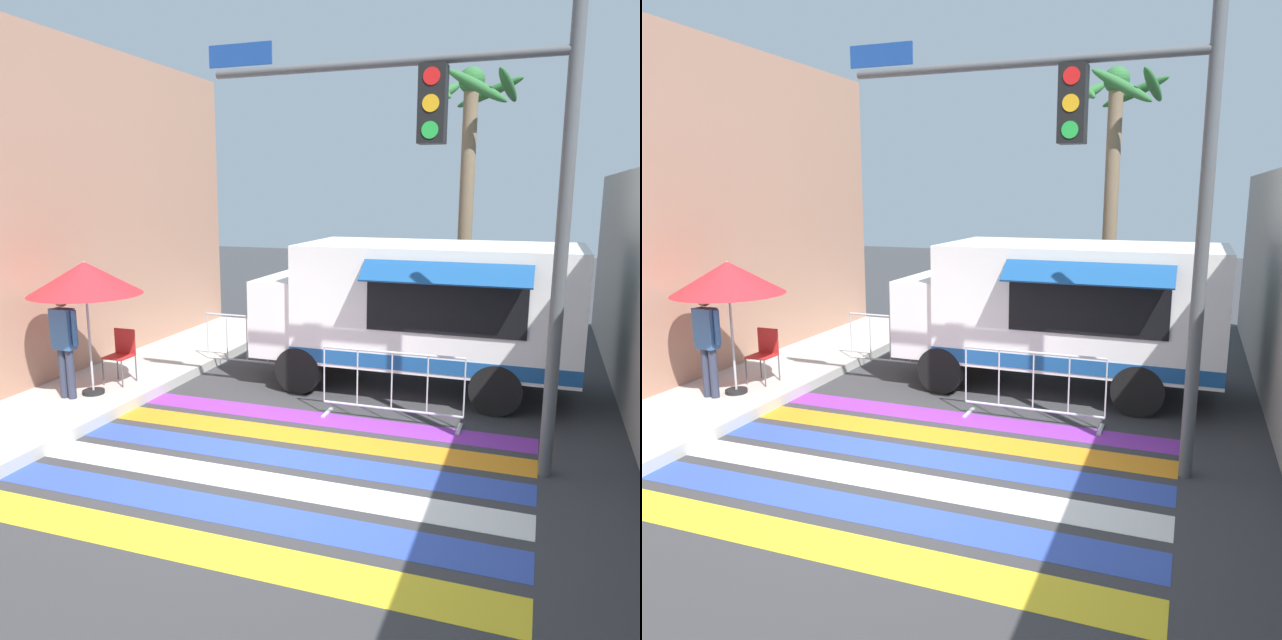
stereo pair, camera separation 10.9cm
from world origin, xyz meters
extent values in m
plane|color=#38383A|center=(0.00, 0.00, 0.00)|extent=(60.00, 60.00, 0.00)
cube|color=yellow|center=(0.00, -1.80, 0.00)|extent=(6.40, 0.56, 0.01)
cube|color=#334FB2|center=(0.00, -1.04, 0.00)|extent=(6.40, 0.56, 0.01)
cube|color=white|center=(0.00, -0.28, 0.00)|extent=(6.40, 0.56, 0.01)
cube|color=#334FB2|center=(0.00, 0.48, 0.00)|extent=(6.40, 0.56, 0.01)
cube|color=orange|center=(0.00, 1.24, 0.00)|extent=(6.40, 0.56, 0.01)
cube|color=purple|center=(0.00, 2.00, 0.00)|extent=(6.40, 0.56, 0.01)
cube|color=white|center=(1.41, 4.19, 1.57)|extent=(4.73, 2.35, 2.04)
cube|color=white|center=(-0.96, 4.19, 1.24)|extent=(1.67, 2.16, 1.38)
cube|color=#1E232D|center=(-1.74, 4.19, 1.58)|extent=(0.06, 1.88, 0.52)
cube|color=black|center=(1.68, 3.00, 1.72)|extent=(2.50, 0.03, 0.92)
cube|color=#194C8C|center=(1.68, 2.80, 2.26)|extent=(2.60, 0.43, 0.31)
cube|color=#194C8C|center=(1.41, 3.01, 0.73)|extent=(4.73, 0.01, 0.24)
cylinder|color=black|center=(-0.82, 3.11, 0.42)|extent=(0.83, 0.22, 0.83)
cylinder|color=black|center=(-0.82, 5.28, 0.42)|extent=(0.83, 0.22, 0.83)
cylinder|color=black|center=(2.52, 3.11, 0.42)|extent=(0.83, 0.22, 0.83)
cylinder|color=black|center=(2.52, 5.28, 0.42)|extent=(0.83, 0.22, 0.83)
cylinder|color=#515456|center=(3.28, 1.11, 2.75)|extent=(0.16, 0.16, 5.50)
cylinder|color=#515456|center=(1.06, 1.11, 5.00)|extent=(4.43, 0.11, 0.11)
cube|color=black|center=(1.73, 1.08, 4.49)|extent=(0.32, 0.28, 0.90)
cylinder|color=red|center=(1.73, 0.94, 4.79)|extent=(0.20, 0.02, 0.20)
cylinder|color=#F2A519|center=(1.73, 0.94, 4.49)|extent=(0.20, 0.02, 0.20)
cylinder|color=green|center=(1.73, 0.94, 4.19)|extent=(0.20, 0.02, 0.20)
cube|color=navy|center=(-0.80, 1.09, 5.22)|extent=(0.90, 0.02, 0.28)
cylinder|color=black|center=(-3.83, 1.41, 0.21)|extent=(0.36, 0.36, 0.06)
cylinder|color=#B2B2B7|center=(-3.83, 1.41, 1.28)|extent=(0.04, 0.04, 2.21)
cone|color=red|center=(-3.83, 1.41, 2.12)|extent=(1.81, 1.81, 0.53)
cylinder|color=#4C4C51|center=(-3.97, 1.86, 0.41)|extent=(0.02, 0.02, 0.47)
cylinder|color=#4C4C51|center=(-3.58, 1.86, 0.41)|extent=(0.02, 0.02, 0.47)
cylinder|color=#4C4C51|center=(-3.97, 2.25, 0.41)|extent=(0.02, 0.02, 0.47)
cylinder|color=#4C4C51|center=(-3.58, 2.25, 0.41)|extent=(0.02, 0.02, 0.47)
cube|color=#B22626|center=(-3.78, 2.05, 0.66)|extent=(0.42, 0.42, 0.03)
cube|color=#B22626|center=(-3.78, 2.25, 0.89)|extent=(0.42, 0.03, 0.44)
cylinder|color=#2D3347|center=(-4.13, 1.10, 0.59)|extent=(0.13, 0.13, 0.82)
cylinder|color=#2D3347|center=(-3.98, 1.10, 0.59)|extent=(0.13, 0.13, 0.82)
cube|color=#33598C|center=(-4.06, 1.10, 1.33)|extent=(0.34, 0.20, 0.66)
cylinder|color=#33598C|center=(-4.28, 1.10, 1.36)|extent=(0.09, 0.09, 0.56)
cylinder|color=#33598C|center=(-3.84, 1.10, 1.36)|extent=(0.09, 0.09, 0.56)
sphere|color=brown|center=(-4.06, 1.10, 1.80)|extent=(0.23, 0.23, 0.23)
cylinder|color=#B7BABF|center=(1.04, 2.27, 1.10)|extent=(2.18, 0.04, 0.04)
cylinder|color=#B7BABF|center=(1.04, 2.27, 0.20)|extent=(2.18, 0.04, 0.04)
cylinder|color=#B7BABF|center=(-0.05, 2.27, 0.65)|extent=(0.02, 0.02, 0.90)
cylinder|color=#B7BABF|center=(0.49, 2.27, 0.65)|extent=(0.02, 0.02, 0.90)
cylinder|color=#B7BABF|center=(1.04, 2.27, 0.65)|extent=(0.02, 0.02, 0.90)
cylinder|color=#B7BABF|center=(1.58, 2.27, 0.65)|extent=(0.02, 0.02, 0.90)
cylinder|color=#B7BABF|center=(2.13, 2.27, 0.65)|extent=(0.02, 0.02, 0.90)
cube|color=#B7BABF|center=(0.00, 2.27, 0.01)|extent=(0.06, 0.44, 0.03)
cube|color=#B7BABF|center=(2.08, 2.27, 0.01)|extent=(0.06, 0.44, 0.03)
cylinder|color=#B7BABF|center=(-2.29, 4.06, 1.10)|extent=(1.75, 0.04, 0.04)
cylinder|color=#B7BABF|center=(-2.29, 4.06, 0.20)|extent=(1.75, 0.04, 0.04)
cylinder|color=#B7BABF|center=(-3.16, 4.06, 0.65)|extent=(0.02, 0.02, 0.90)
cylinder|color=#B7BABF|center=(-2.73, 4.06, 0.65)|extent=(0.02, 0.02, 0.90)
cylinder|color=#B7BABF|center=(-2.29, 4.06, 0.65)|extent=(0.02, 0.02, 0.90)
cylinder|color=#B7BABF|center=(-1.85, 4.06, 0.65)|extent=(0.02, 0.02, 0.90)
cylinder|color=#B7BABF|center=(-1.41, 4.06, 0.65)|extent=(0.02, 0.02, 0.90)
cube|color=#B7BABF|center=(-3.11, 4.06, 0.01)|extent=(0.06, 0.44, 0.03)
cube|color=#B7BABF|center=(-1.46, 4.06, 0.01)|extent=(0.06, 0.44, 0.03)
cylinder|color=#7A664C|center=(1.28, 8.69, 2.92)|extent=(0.34, 0.34, 5.84)
sphere|color=#2D6B33|center=(1.28, 8.69, 5.99)|extent=(0.60, 0.60, 0.60)
ellipsoid|color=#2D6B33|center=(2.09, 8.56, 5.82)|extent=(0.50, 1.67, 0.72)
ellipsoid|color=#2D6B33|center=(1.61, 9.52, 5.82)|extent=(1.73, 0.88, 0.74)
ellipsoid|color=#2D6B33|center=(0.59, 9.01, 5.78)|extent=(0.84, 1.45, 0.79)
ellipsoid|color=#2D6B33|center=(0.54, 8.23, 5.79)|extent=(1.12, 1.57, 0.85)
ellipsoid|color=#2D6B33|center=(1.48, 7.98, 5.75)|extent=(1.45, 0.63, 0.89)
camera|label=1|loc=(3.07, -6.67, 3.46)|focal=35.00mm
camera|label=2|loc=(3.18, -6.63, 3.46)|focal=35.00mm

